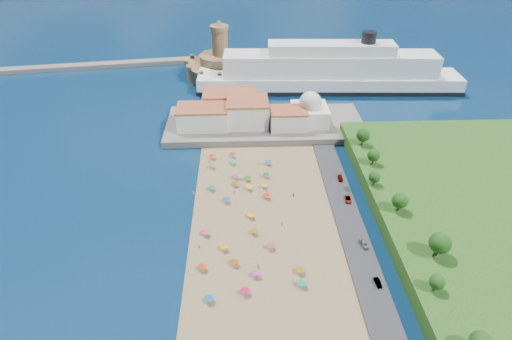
{
  "coord_description": "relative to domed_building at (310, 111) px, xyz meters",
  "views": [
    {
      "loc": [
        -0.98,
        -103.01,
        92.6
      ],
      "look_at": [
        4.0,
        25.0,
        8.0
      ],
      "focal_mm": 30.0,
      "sensor_mm": 36.0,
      "label": 1
    }
  ],
  "objects": [
    {
      "name": "waterfront_buildings",
      "position": [
        -33.05,
        2.64,
        -1.1
      ],
      "size": [
        57.0,
        29.0,
        11.0
      ],
      "color": "silver",
      "rests_on": "terrace"
    },
    {
      "name": "ground",
      "position": [
        -30.0,
        -71.0,
        -8.97
      ],
      "size": [
        700.0,
        700.0,
        0.0
      ],
      "primitive_type": "plane",
      "color": "#071938",
      "rests_on": "ground"
    },
    {
      "name": "beachgoers",
      "position": [
        -30.84,
        -71.68,
        -7.86
      ],
      "size": [
        37.14,
        102.12,
        1.86
      ],
      "color": "tan",
      "rests_on": "beach"
    },
    {
      "name": "cruise_ship",
      "position": [
        17.22,
        45.99,
        0.25
      ],
      "size": [
        143.43,
        27.08,
        31.17
      ],
      "color": "black",
      "rests_on": "ground"
    },
    {
      "name": "domed_building",
      "position": [
        0.0,
        0.0,
        0.0
      ],
      "size": [
        16.0,
        16.0,
        15.0
      ],
      "color": "silver",
      "rests_on": "terrace"
    },
    {
      "name": "beach_parasols",
      "position": [
        -30.61,
        -77.89,
        -6.83
      ],
      "size": [
        30.62,
        116.52,
        2.2
      ],
      "color": "gray",
      "rests_on": "beach"
    },
    {
      "name": "breakwater",
      "position": [
        -140.0,
        82.0,
        -7.67
      ],
      "size": [
        199.03,
        34.77,
        2.6
      ],
      "primitive_type": "cube",
      "rotation": [
        0.0,
        0.0,
        0.14
      ],
      "color": "#59544C",
      "rests_on": "ground"
    },
    {
      "name": "jetty",
      "position": [
        -42.0,
        37.0,
        -7.77
      ],
      "size": [
        18.0,
        70.0,
        2.4
      ],
      "primitive_type": "cube",
      "color": "#59544C",
      "rests_on": "ground"
    },
    {
      "name": "terrace",
      "position": [
        -20.0,
        2.0,
        -7.47
      ],
      "size": [
        90.0,
        36.0,
        3.0
      ],
      "primitive_type": "cube",
      "color": "#59544C",
      "rests_on": "ground"
    },
    {
      "name": "parked_cars",
      "position": [
        6.0,
        -72.15,
        -7.64
      ],
      "size": [
        2.56,
        75.56,
        1.38
      ],
      "color": "gray",
      "rests_on": "promenade"
    },
    {
      "name": "hillside_trees",
      "position": [
        18.9,
        -77.97,
        1.05
      ],
      "size": [
        13.94,
        112.68,
        7.81
      ],
      "color": "#382314",
      "rests_on": "hillside"
    },
    {
      "name": "fortress",
      "position": [
        -42.0,
        67.0,
        -2.29
      ],
      "size": [
        40.0,
        40.0,
        32.4
      ],
      "color": "olive",
      "rests_on": "ground"
    }
  ]
}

